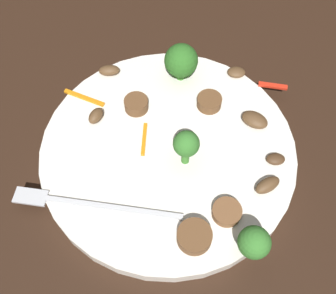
{
  "coord_description": "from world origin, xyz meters",
  "views": [
    {
      "loc": [
        -0.04,
        0.23,
        0.4
      ],
      "look_at": [
        0.0,
        0.0,
        0.02
      ],
      "focal_mm": 42.44,
      "sensor_mm": 36.0,
      "label": 1
    }
  ],
  "objects_px": {
    "sausage_slice_2": "(136,104)",
    "pepper_strip_1": "(273,86)",
    "pepper_strip_2": "(84,98)",
    "fork": "(84,204)",
    "sausage_slice_1": "(227,212)",
    "sausage_slice_3": "(209,102)",
    "mushroom_0": "(276,162)",
    "mushroom_5": "(255,120)",
    "mushroom_2": "(96,116)",
    "plate": "(168,151)",
    "broccoli_floret_1": "(186,145)",
    "pepper_strip_0": "(144,139)",
    "broccoli_floret_2": "(254,243)",
    "mushroom_1": "(109,70)",
    "mushroom_4": "(267,185)",
    "mushroom_3": "(236,72)",
    "sausage_slice_0": "(194,237)",
    "broccoli_floret_0": "(178,61)"
  },
  "relations": [
    {
      "from": "broccoli_floret_2",
      "to": "mushroom_2",
      "type": "xyz_separation_m",
      "value": [
        0.19,
        -0.13,
        -0.02
      ]
    },
    {
      "from": "broccoli_floret_1",
      "to": "sausage_slice_2",
      "type": "distance_m",
      "value": 0.1
    },
    {
      "from": "broccoli_floret_1",
      "to": "sausage_slice_2",
      "type": "xyz_separation_m",
      "value": [
        0.07,
        -0.06,
        -0.03
      ]
    },
    {
      "from": "mushroom_0",
      "to": "mushroom_3",
      "type": "bearing_deg",
      "value": -67.73
    },
    {
      "from": "fork",
      "to": "mushroom_0",
      "type": "distance_m",
      "value": 0.21
    },
    {
      "from": "sausage_slice_0",
      "to": "broccoli_floret_0",
      "type": "bearing_deg",
      "value": -77.5
    },
    {
      "from": "plate",
      "to": "mushroom_4",
      "type": "bearing_deg",
      "value": 162.79
    },
    {
      "from": "broccoli_floret_1",
      "to": "sausage_slice_1",
      "type": "relative_size",
      "value": 1.64
    },
    {
      "from": "mushroom_4",
      "to": "pepper_strip_1",
      "type": "relative_size",
      "value": 0.84
    },
    {
      "from": "pepper_strip_1",
      "to": "sausage_slice_1",
      "type": "bearing_deg",
      "value": 75.91
    },
    {
      "from": "mushroom_5",
      "to": "sausage_slice_1",
      "type": "bearing_deg",
      "value": 78.83
    },
    {
      "from": "sausage_slice_0",
      "to": "mushroom_4",
      "type": "bearing_deg",
      "value": -135.97
    },
    {
      "from": "pepper_strip_1",
      "to": "pepper_strip_2",
      "type": "xyz_separation_m",
      "value": [
        0.23,
        0.05,
        -0.0
      ]
    },
    {
      "from": "mushroom_1",
      "to": "sausage_slice_1",
      "type": "bearing_deg",
      "value": 133.89
    },
    {
      "from": "broccoli_floret_1",
      "to": "sausage_slice_0",
      "type": "distance_m",
      "value": 0.09
    },
    {
      "from": "plate",
      "to": "broccoli_floret_0",
      "type": "xyz_separation_m",
      "value": [
        0.0,
        -0.11,
        0.04
      ]
    },
    {
      "from": "fork",
      "to": "pepper_strip_2",
      "type": "xyz_separation_m",
      "value": [
        0.04,
        -0.14,
        -0.0
      ]
    },
    {
      "from": "plate",
      "to": "pepper_strip_0",
      "type": "height_order",
      "value": "pepper_strip_0"
    },
    {
      "from": "sausage_slice_2",
      "to": "pepper_strip_1",
      "type": "distance_m",
      "value": 0.17
    },
    {
      "from": "pepper_strip_1",
      "to": "mushroom_1",
      "type": "bearing_deg",
      "value": 2.72
    },
    {
      "from": "sausage_slice_2",
      "to": "pepper_strip_0",
      "type": "relative_size",
      "value": 0.68
    },
    {
      "from": "plate",
      "to": "broccoli_floret_2",
      "type": "relative_size",
      "value": 6.86
    },
    {
      "from": "sausage_slice_0",
      "to": "sausage_slice_1",
      "type": "distance_m",
      "value": 0.04
    },
    {
      "from": "mushroom_0",
      "to": "mushroom_5",
      "type": "height_order",
      "value": "mushroom_5"
    },
    {
      "from": "broccoli_floret_2",
      "to": "sausage_slice_2",
      "type": "bearing_deg",
      "value": -47.33
    },
    {
      "from": "broccoli_floret_2",
      "to": "mushroom_5",
      "type": "distance_m",
      "value": 0.16
    },
    {
      "from": "sausage_slice_1",
      "to": "sausage_slice_3",
      "type": "xyz_separation_m",
      "value": [
        0.03,
        -0.14,
        0.0
      ]
    },
    {
      "from": "plate",
      "to": "mushroom_3",
      "type": "bearing_deg",
      "value": -120.0
    },
    {
      "from": "mushroom_1",
      "to": "pepper_strip_0",
      "type": "xyz_separation_m",
      "value": [
        -0.06,
        0.09,
        -0.0
      ]
    },
    {
      "from": "sausage_slice_2",
      "to": "sausage_slice_1",
      "type": "bearing_deg",
      "value": 134.46
    },
    {
      "from": "pepper_strip_1",
      "to": "mushroom_0",
      "type": "bearing_deg",
      "value": 92.06
    },
    {
      "from": "plate",
      "to": "sausage_slice_2",
      "type": "height_order",
      "value": "sausage_slice_2"
    },
    {
      "from": "sausage_slice_2",
      "to": "mushroom_1",
      "type": "distance_m",
      "value": 0.07
    },
    {
      "from": "mushroom_2",
      "to": "mushroom_5",
      "type": "xyz_separation_m",
      "value": [
        -0.19,
        -0.02,
        0.0
      ]
    },
    {
      "from": "sausage_slice_3",
      "to": "pepper_strip_0",
      "type": "height_order",
      "value": "sausage_slice_3"
    },
    {
      "from": "mushroom_4",
      "to": "mushroom_2",
      "type": "bearing_deg",
      "value": -16.7
    },
    {
      "from": "sausage_slice_3",
      "to": "mushroom_0",
      "type": "distance_m",
      "value": 0.11
    },
    {
      "from": "broccoli_floret_2",
      "to": "mushroom_0",
      "type": "bearing_deg",
      "value": -102.88
    },
    {
      "from": "mushroom_0",
      "to": "pepper_strip_2",
      "type": "height_order",
      "value": "mushroom_0"
    },
    {
      "from": "fork",
      "to": "pepper_strip_2",
      "type": "height_order",
      "value": "same"
    },
    {
      "from": "plate",
      "to": "mushroom_0",
      "type": "distance_m",
      "value": 0.12
    },
    {
      "from": "broccoli_floret_2",
      "to": "sausage_slice_3",
      "type": "xyz_separation_m",
      "value": [
        0.06,
        -0.17,
        -0.02
      ]
    },
    {
      "from": "broccoli_floret_2",
      "to": "mushroom_1",
      "type": "height_order",
      "value": "broccoli_floret_2"
    },
    {
      "from": "sausage_slice_0",
      "to": "sausage_slice_2",
      "type": "relative_size",
      "value": 1.22
    },
    {
      "from": "broccoli_floret_2",
      "to": "mushroom_4",
      "type": "distance_m",
      "value": 0.08
    },
    {
      "from": "sausage_slice_0",
      "to": "pepper_strip_2",
      "type": "height_order",
      "value": "sausage_slice_0"
    },
    {
      "from": "sausage_slice_2",
      "to": "pepper_strip_0",
      "type": "height_order",
      "value": "sausage_slice_2"
    },
    {
      "from": "sausage_slice_3",
      "to": "mushroom_5",
      "type": "height_order",
      "value": "same"
    },
    {
      "from": "mushroom_1",
      "to": "sausage_slice_3",
      "type": "bearing_deg",
      "value": 166.51
    },
    {
      "from": "fork",
      "to": "broccoli_floret_2",
      "type": "height_order",
      "value": "broccoli_floret_2"
    }
  ]
}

